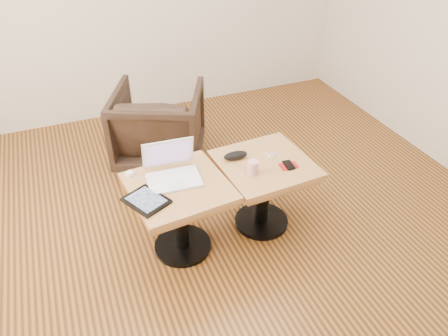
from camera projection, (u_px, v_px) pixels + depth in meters
name	position (u px, v px, depth m)	size (l,w,h in m)	color
room_shell	(214.00, 65.00, 2.33)	(4.52, 4.52, 2.71)	#3A2110
side_table_left	(180.00, 202.00, 2.85)	(0.67, 0.67, 0.55)	black
side_table_right	(264.00, 178.00, 3.06)	(0.65, 0.65, 0.55)	black
laptop	(172.00, 171.00, 2.82)	(0.36, 0.32, 0.24)	white
tablet	(146.00, 201.00, 2.63)	(0.29, 0.32, 0.02)	black
charging_adapter	(130.00, 174.00, 2.85)	(0.04, 0.04, 0.03)	white
glasses_case	(235.00, 155.00, 3.00)	(0.17, 0.07, 0.05)	black
striped_cup	(253.00, 167.00, 2.85)	(0.07, 0.07, 0.09)	#C1386D
earbuds_tangle	(271.00, 155.00, 3.05)	(0.08, 0.07, 0.02)	white
phone_on_sleeve	(289.00, 165.00, 2.94)	(0.13, 0.11, 0.01)	#A31409
armchair	(159.00, 126.00, 3.82)	(0.73, 0.76, 0.69)	black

